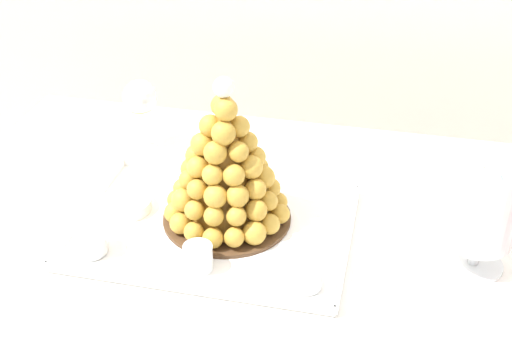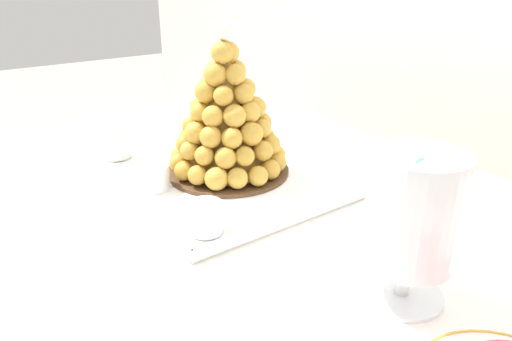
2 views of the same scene
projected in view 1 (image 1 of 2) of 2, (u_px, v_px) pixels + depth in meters
buffet_table at (277, 278)px, 1.44m from camera, size 1.49×0.96×0.78m
serving_tray at (214, 229)px, 1.39m from camera, size 0.54×0.39×0.02m
croquembouche at (226, 168)px, 1.35m from camera, size 0.26×0.26×0.31m
dessert_cup_left at (90, 241)px, 1.31m from camera, size 0.06×0.06×0.05m
dessert_cup_mid_left at (198, 258)px, 1.27m from camera, size 0.05×0.05×0.05m
dessert_cup_centre at (306, 275)px, 1.23m from camera, size 0.06×0.06×0.05m
creme_brulee_ramekin at (126, 204)px, 1.43m from camera, size 0.10×0.10×0.02m
macaron_goblet at (484, 209)px, 1.23m from camera, size 0.12×0.12×0.21m
wine_glass at (140, 99)px, 1.61m from camera, size 0.08×0.08×0.17m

